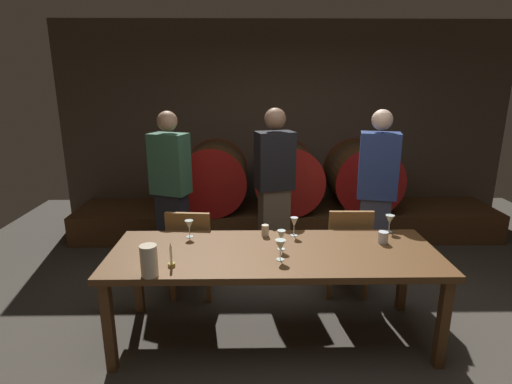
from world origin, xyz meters
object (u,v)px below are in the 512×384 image
at_px(wine_barrel_right, 361,176).
at_px(wine_glass_center, 281,236).
at_px(chair_left, 192,249).
at_px(cup_left, 265,230).
at_px(wine_glass_far_right, 390,220).
at_px(wine_glass_left, 280,246).
at_px(pitcher, 149,261).
at_px(guest_right, 376,194).
at_px(wine_glass_right, 294,223).
at_px(wine_barrel_center, 287,176).
at_px(dining_table, 274,259).
at_px(cup_right, 383,237).
at_px(chair_right, 347,247).
at_px(guest_center, 274,189).
at_px(wine_barrel_left, 214,176).
at_px(wine_glass_far_left, 189,225).
at_px(guest_left, 171,191).
at_px(candle_center, 171,260).

relative_size(wine_barrel_right, wine_glass_center, 5.87).
height_order(chair_left, cup_left, chair_left).
bearing_deg(wine_glass_far_right, wine_glass_left, -150.84).
bearing_deg(pitcher, wine_glass_far_right, 22.62).
xyz_separation_m(guest_right, wine_glass_right, (-0.92, -0.76, -0.03)).
xyz_separation_m(wine_barrel_center, dining_table, (-0.30, -2.27, -0.12)).
height_order(wine_glass_center, cup_right, wine_glass_center).
relative_size(chair_right, cup_right, 9.35).
height_order(guest_center, wine_glass_right, guest_center).
distance_m(wine_barrel_left, chair_right, 2.14).
xyz_separation_m(dining_table, wine_glass_center, (0.06, 0.03, 0.17)).
xyz_separation_m(guest_right, cup_left, (-1.16, -0.75, -0.10)).
height_order(guest_center, wine_glass_far_left, guest_center).
height_order(dining_table, guest_center, guest_center).
distance_m(chair_right, cup_left, 0.91).
bearing_deg(dining_table, cup_right, 9.59).
height_order(dining_table, wine_glass_center, wine_glass_center).
xyz_separation_m(dining_table, chair_left, (-0.73, 0.64, -0.19)).
bearing_deg(chair_left, guest_left, -60.65).
bearing_deg(chair_right, cup_right, 107.77).
height_order(candle_center, wine_glass_center, candle_center).
relative_size(wine_glass_far_right, cup_right, 1.60).
distance_m(wine_barrel_right, chair_right, 1.73).
xyz_separation_m(wine_barrel_right, dining_table, (-1.28, -2.27, -0.12)).
xyz_separation_m(guest_right, candle_center, (-1.84, -1.33, -0.10)).
height_order(wine_barrel_right, wine_glass_center, wine_barrel_right).
bearing_deg(wine_barrel_left, dining_table, -74.05).
distance_m(pitcher, cup_right, 1.82).
distance_m(pitcher, wine_glass_left, 0.92).
height_order(guest_right, wine_glass_far_right, guest_right).
height_order(wine_barrel_left, wine_glass_right, wine_barrel_left).
distance_m(wine_glass_center, wine_glass_right, 0.31).
relative_size(guest_center, wine_glass_left, 11.24).
distance_m(dining_table, cup_left, 0.35).
bearing_deg(wine_glass_left, guest_left, 126.27).
bearing_deg(wine_glass_far_left, wine_barrel_right, 45.08).
relative_size(wine_glass_left, wine_glass_right, 0.97).
height_order(cup_left, cup_right, same).
height_order(wine_barrel_center, chair_right, wine_barrel_center).
distance_m(guest_center, wine_glass_far_left, 1.21).
bearing_deg(wine_glass_center, wine_glass_far_right, 20.43).
xyz_separation_m(guest_left, wine_glass_center, (1.07, -1.24, -0.03)).
bearing_deg(cup_right, pitcher, -162.83).
bearing_deg(dining_table, candle_center, -161.20).
bearing_deg(wine_glass_far_left, pitcher, -103.69).
relative_size(guest_left, wine_glass_far_left, 11.72).
xyz_separation_m(dining_table, wine_glass_far_left, (-0.69, 0.30, 0.17)).
relative_size(wine_barrel_right, guest_right, 0.52).
relative_size(guest_left, wine_glass_left, 11.03).
bearing_deg(guest_left, guest_right, -163.68).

